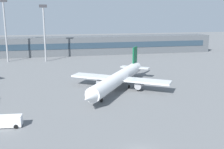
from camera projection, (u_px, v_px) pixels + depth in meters
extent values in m
plane|color=slate|center=(97.00, 85.00, 77.52)|extent=(400.00, 400.00, 0.00)
cube|color=#4C5156|center=(77.00, 46.00, 135.40)|extent=(139.69, 12.00, 9.00)
cube|color=#263847|center=(78.00, 46.00, 129.54)|extent=(132.71, 0.16, 2.80)
cylinder|color=white|center=(119.00, 78.00, 72.86)|extent=(21.41, 29.66, 3.52)
cone|color=white|center=(89.00, 98.00, 56.28)|extent=(4.93, 5.07, 3.34)
cone|color=white|center=(137.00, 66.00, 89.28)|extent=(4.00, 4.29, 2.46)
cube|color=#0C5933|center=(135.00, 55.00, 85.79)|extent=(2.54, 3.57, 5.09)
cube|color=silver|center=(135.00, 67.00, 86.95)|extent=(9.14, 7.29, 0.22)
cube|color=silver|center=(120.00, 79.00, 73.76)|extent=(25.56, 19.10, 0.46)
cylinder|color=gray|center=(101.00, 81.00, 76.01)|extent=(3.18, 3.49, 1.85)
cylinder|color=gray|center=(139.00, 85.00, 72.09)|extent=(3.18, 3.49, 1.85)
cylinder|color=black|center=(101.00, 100.00, 62.83)|extent=(0.82, 0.98, 0.93)
cylinder|color=black|center=(113.00, 85.00, 75.96)|extent=(0.82, 0.98, 0.93)
cylinder|color=black|center=(129.00, 87.00, 74.26)|extent=(0.82, 0.98, 0.93)
cube|color=white|center=(7.00, 121.00, 48.90)|extent=(5.35, 2.45, 1.90)
cube|color=#1E2633|center=(18.00, 118.00, 49.05)|extent=(0.33, 1.91, 0.70)
cylinder|color=black|center=(16.00, 127.00, 48.30)|extent=(0.78, 0.35, 0.76)
cylinder|color=black|center=(18.00, 122.00, 50.27)|extent=(0.78, 0.35, 0.76)
cylinder|color=gray|center=(6.00, 33.00, 113.01)|extent=(0.70, 0.70, 24.82)
cube|color=#333338|center=(3.00, 0.00, 110.14)|extent=(3.20, 0.80, 1.20)
cylinder|color=gray|center=(45.00, 35.00, 114.19)|extent=(0.70, 0.70, 22.63)
cube|color=#333338|center=(43.00, 6.00, 111.56)|extent=(3.20, 0.80, 1.20)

